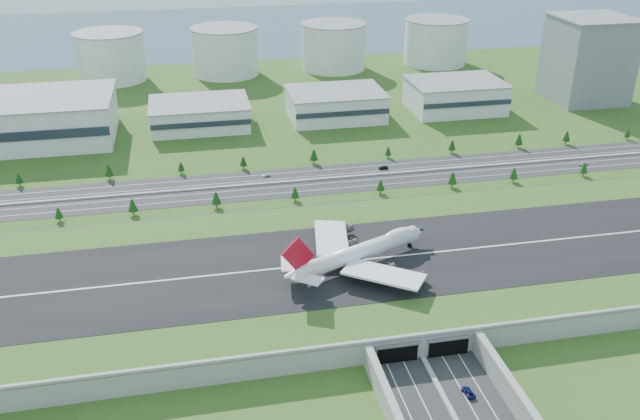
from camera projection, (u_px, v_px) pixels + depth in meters
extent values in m
plane|color=#294616|center=(379.00, 276.00, 260.34)|extent=(1200.00, 1200.00, 0.00)
cube|color=gray|center=(380.00, 267.00, 258.57)|extent=(520.00, 100.00, 8.00)
cube|color=#3A5D1F|center=(380.00, 258.00, 256.76)|extent=(520.00, 100.00, 0.16)
cube|color=black|center=(380.00, 258.00, 256.70)|extent=(520.00, 58.00, 0.12)
cube|color=silver|center=(380.00, 258.00, 256.66)|extent=(520.00, 0.90, 0.02)
cube|color=gray|center=(423.00, 335.00, 213.12)|extent=(520.00, 1.20, 1.20)
cube|color=black|center=(397.00, 353.00, 213.30)|extent=(13.00, 1.20, 6.00)
cube|color=black|center=(448.00, 347.00, 216.31)|extent=(13.00, 1.20, 6.00)
cube|color=#28282B|center=(328.00, 179.00, 343.79)|extent=(560.00, 36.00, 0.12)
cylinder|color=#3D2819|center=(60.00, 219.00, 301.43)|extent=(0.50, 0.50, 2.37)
cone|color=#13380F|center=(58.00, 213.00, 300.09)|extent=(3.68, 3.68, 4.74)
cylinder|color=#3D2819|center=(133.00, 212.00, 307.01)|extent=(0.50, 0.50, 2.83)
cone|color=#13380F|center=(132.00, 205.00, 305.41)|extent=(4.40, 4.40, 5.66)
cylinder|color=#3D2819|center=(217.00, 205.00, 313.66)|extent=(0.50, 0.50, 2.85)
cone|color=#13380F|center=(216.00, 198.00, 312.04)|extent=(4.44, 4.44, 5.71)
cylinder|color=#3D2819|center=(295.00, 198.00, 320.28)|extent=(0.50, 0.50, 2.53)
cone|color=#13380F|center=(295.00, 192.00, 318.84)|extent=(3.94, 3.94, 5.07)
cylinder|color=#3D2819|center=(380.00, 191.00, 327.68)|extent=(0.50, 0.50, 2.59)
cone|color=#13380F|center=(381.00, 185.00, 326.21)|extent=(4.03, 4.03, 5.19)
cylinder|color=#3D2819|center=(452.00, 185.00, 334.12)|extent=(0.50, 0.50, 2.91)
cone|color=#13380F|center=(453.00, 178.00, 332.47)|extent=(4.53, 4.53, 5.83)
cylinder|color=#3D2819|center=(513.00, 180.00, 339.92)|extent=(0.50, 0.50, 2.77)
cone|color=#13380F|center=(514.00, 173.00, 338.35)|extent=(4.31, 4.31, 5.54)
cylinder|color=#3D2819|center=(583.00, 174.00, 346.84)|extent=(0.50, 0.50, 2.55)
cone|color=#13380F|center=(584.00, 168.00, 345.39)|extent=(3.96, 3.96, 5.10)
cylinder|color=#3D2819|center=(20.00, 184.00, 335.71)|extent=(0.50, 0.50, 2.39)
cone|color=#13380F|center=(19.00, 178.00, 334.36)|extent=(3.71, 3.71, 4.77)
cylinder|color=#3D2819|center=(110.00, 177.00, 343.27)|extent=(0.50, 0.50, 2.77)
cone|color=#13380F|center=(109.00, 170.00, 341.69)|extent=(4.31, 4.31, 5.55)
cylinder|color=#3D2819|center=(181.00, 172.00, 349.74)|extent=(0.50, 0.50, 2.26)
cone|color=#13380F|center=(181.00, 166.00, 348.46)|extent=(3.52, 3.52, 4.53)
cylinder|color=#3D2819|center=(244.00, 167.00, 355.39)|extent=(0.50, 0.50, 2.47)
cone|color=#13380F|center=(243.00, 161.00, 353.99)|extent=(3.85, 3.85, 4.95)
cylinder|color=#3D2819|center=(314.00, 161.00, 361.98)|extent=(0.50, 0.50, 2.83)
cone|color=#13380F|center=(314.00, 155.00, 360.38)|extent=(4.40, 4.40, 5.66)
cylinder|color=#3D2819|center=(388.00, 156.00, 369.41)|extent=(0.50, 0.50, 2.31)
cone|color=#13380F|center=(388.00, 151.00, 368.10)|extent=(3.60, 3.60, 4.62)
cylinder|color=#3D2819|center=(452.00, 151.00, 375.86)|extent=(0.50, 0.50, 2.68)
cone|color=#13380F|center=(452.00, 145.00, 374.34)|extent=(4.17, 4.17, 5.36)
cylinder|color=#3D2819|center=(518.00, 145.00, 382.88)|extent=(0.50, 0.50, 2.93)
cone|color=#13380F|center=(519.00, 139.00, 381.22)|extent=(4.56, 4.56, 5.86)
cylinder|color=#3D2819|center=(566.00, 142.00, 388.10)|extent=(0.50, 0.50, 2.81)
cone|color=#13380F|center=(567.00, 136.00, 386.51)|extent=(4.38, 4.38, 5.63)
cylinder|color=#3D2819|center=(626.00, 138.00, 395.11)|extent=(0.50, 0.50, 2.31)
cone|color=#13380F|center=(628.00, 133.00, 393.80)|extent=(3.60, 3.60, 4.62)
cube|color=silver|center=(5.00, 121.00, 387.24)|extent=(120.00, 60.00, 25.00)
cube|color=silver|center=(200.00, 115.00, 413.34)|extent=(58.00, 42.00, 15.00)
cube|color=silver|center=(335.00, 105.00, 427.97)|extent=(58.00, 42.00, 17.00)
cube|color=silver|center=(455.00, 96.00, 441.70)|extent=(58.00, 42.00, 19.00)
cube|color=slate|center=(588.00, 60.00, 454.96)|extent=(46.00, 46.00, 55.00)
cylinder|color=silver|center=(111.00, 57.00, 503.73)|extent=(50.00, 50.00, 35.00)
cylinder|color=silver|center=(225.00, 52.00, 518.79)|extent=(50.00, 50.00, 35.00)
cylinder|color=silver|center=(333.00, 47.00, 533.86)|extent=(50.00, 50.00, 35.00)
cylinder|color=silver|center=(436.00, 42.00, 548.93)|extent=(50.00, 50.00, 35.00)
cube|color=#3B5971|center=(249.00, 29.00, 682.13)|extent=(1200.00, 260.00, 0.06)
cylinder|color=white|center=(360.00, 252.00, 249.89)|extent=(50.80, 25.95, 6.01)
cone|color=white|center=(418.00, 232.00, 264.10)|extent=(9.26, 8.45, 6.01)
cone|color=white|center=(296.00, 273.00, 235.52)|extent=(10.99, 9.18, 6.01)
ellipsoid|color=white|center=(398.00, 234.00, 257.95)|extent=(13.63, 9.29, 3.70)
cube|color=white|center=(384.00, 274.00, 237.53)|extent=(30.08, 26.23, 1.48)
cube|color=white|center=(331.00, 238.00, 261.19)|extent=(16.56, 29.76, 1.48)
cylinder|color=#38383D|center=(389.00, 268.00, 245.13)|extent=(5.59, 4.49, 2.82)
cylinder|color=#38383D|center=(419.00, 276.00, 240.24)|extent=(5.59, 4.49, 2.82)
cylinder|color=#38383D|center=(352.00, 243.00, 261.83)|extent=(5.59, 4.49, 2.82)
cylinder|color=#38383D|center=(347.00, 229.00, 272.25)|extent=(5.59, 4.49, 2.82)
cube|color=white|center=(308.00, 279.00, 231.13)|extent=(11.64, 10.73, 0.56)
cube|color=white|center=(289.00, 263.00, 240.18)|extent=(6.88, 10.95, 0.56)
cube|color=red|center=(298.00, 255.00, 232.83)|extent=(12.66, 5.98, 14.08)
cylinder|color=black|center=(409.00, 245.00, 264.32)|extent=(1.78, 0.66, 1.78)
cylinder|color=black|center=(357.00, 270.00, 247.96)|extent=(1.78, 0.66, 1.78)
cylinder|color=black|center=(347.00, 263.00, 252.41)|extent=(1.78, 0.66, 1.78)
cylinder|color=black|center=(344.00, 274.00, 245.11)|extent=(1.78, 0.66, 1.78)
cylinder|color=black|center=(335.00, 267.00, 249.57)|extent=(1.78, 0.66, 1.78)
imported|color=#0E1249|center=(468.00, 392.00, 200.66)|extent=(3.14, 5.77, 1.54)
imported|color=black|center=(383.00, 168.00, 355.07)|extent=(5.04, 2.13, 1.62)
imported|color=silver|center=(583.00, 164.00, 359.57)|extent=(5.54, 3.71, 1.41)
imported|color=silver|center=(266.00, 175.00, 346.53)|extent=(4.83, 2.91, 1.31)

